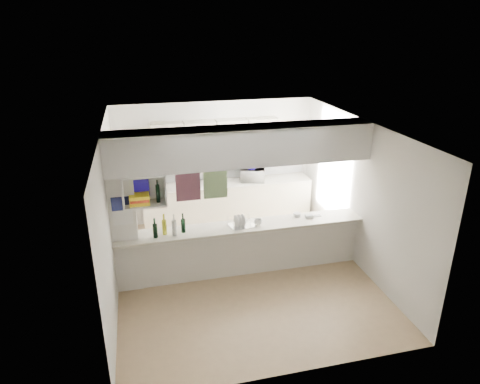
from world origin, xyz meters
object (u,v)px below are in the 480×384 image
object	(u,v)px
microwave	(253,175)
dish_rack	(242,221)
bowl	(251,168)
wine_bottles	(169,227)

from	to	relation	value
microwave	dish_rack	xyz separation A→B (m)	(-0.75, -2.07, -0.06)
bowl	wine_bottles	size ratio (longest dim) A/B	0.49
bowl	wine_bottles	world-z (taller)	wine_bottles
wine_bottles	dish_rack	bearing A→B (deg)	1.80
microwave	wine_bottles	xyz separation A→B (m)	(-1.95, -2.11, -0.01)
microwave	bowl	distance (m)	0.18
wine_bottles	bowl	bearing A→B (deg)	47.46
bowl	dish_rack	distance (m)	2.17
dish_rack	microwave	bearing A→B (deg)	60.39
bowl	dish_rack	world-z (taller)	bowl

